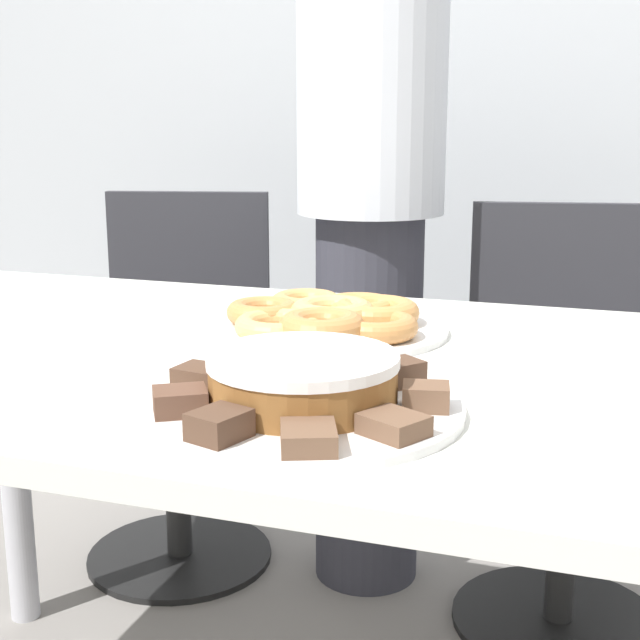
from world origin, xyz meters
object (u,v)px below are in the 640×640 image
object	(u,v)px
office_chair_left	(180,391)
plate_donuts	(332,329)
person_standing	(371,188)
office_chair_right	(565,433)
plate_cake	(303,409)
frosted_cake	(303,379)

from	to	relation	value
office_chair_left	plate_donuts	bearing A→B (deg)	-61.56
person_standing	office_chair_left	xyz separation A→B (m)	(-0.46, -0.03, -0.49)
plate_donuts	office_chair_right	bearing A→B (deg)	63.78
person_standing	office_chair_left	distance (m)	0.67
plate_cake	office_chair_left	bearing A→B (deg)	124.37
office_chair_right	frosted_cake	bearing A→B (deg)	-114.74
office_chair_right	frosted_cake	xyz separation A→B (m)	(-0.22, -0.97, 0.37)
person_standing	frosted_cake	distance (m)	1.02
plate_cake	plate_donuts	distance (m)	0.36
office_chair_right	frosted_cake	size ratio (longest dim) A/B	4.25
office_chair_left	plate_cake	world-z (taller)	office_chair_left
plate_cake	person_standing	bearing A→B (deg)	101.69
office_chair_left	plate_cake	xyz separation A→B (m)	(0.66, -0.97, 0.34)
plate_cake	office_chair_right	bearing A→B (deg)	77.00
person_standing	plate_donuts	distance (m)	0.67
frosted_cake	office_chair_left	bearing A→B (deg)	124.37
office_chair_right	frosted_cake	distance (m)	1.06
plate_cake	frosted_cake	xyz separation A→B (m)	(0.00, 0.00, 0.03)
office_chair_left	frosted_cake	xyz separation A→B (m)	(0.66, -0.97, 0.37)
frosted_cake	person_standing	bearing A→B (deg)	101.69
frosted_cake	plate_cake	bearing A→B (deg)	180.00
office_chair_right	person_standing	bearing A→B (deg)	165.01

